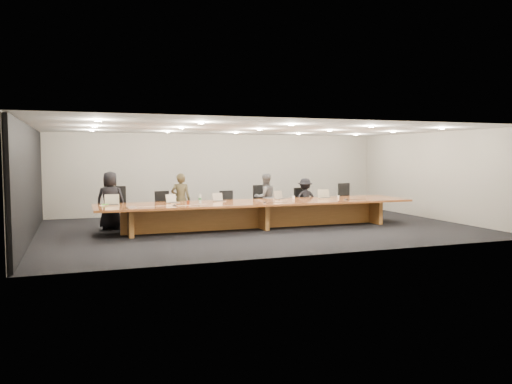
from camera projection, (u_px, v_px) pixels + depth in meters
ground at (260, 228)px, 14.14m from camera, size 12.00×12.00×0.00m
back_wall at (221, 174)px, 17.79m from camera, size 12.00×0.02×2.80m
left_wall_panel at (29, 184)px, 12.04m from camera, size 0.08×7.84×2.74m
conference_table at (260, 210)px, 14.10m from camera, size 9.00×1.80×0.75m
chair_far_left at (117, 207)px, 14.03m from camera, size 0.63×0.63×1.20m
chair_left at (165, 209)px, 14.38m from camera, size 0.66×0.66×1.04m
chair_mid_left at (228, 207)px, 15.07m from camera, size 0.53×0.53×1.00m
chair_mid_right at (264, 203)px, 15.50m from camera, size 0.73×0.73×1.15m
chair_right at (304, 203)px, 16.01m from camera, size 0.66×0.66×1.03m
chair_far_right at (348, 200)px, 16.55m from camera, size 0.71×0.71×1.15m
person_a at (111, 200)px, 13.80m from camera, size 0.89×0.70×1.62m
person_b at (181, 200)px, 14.46m from camera, size 0.65×0.52×1.54m
person_c at (265, 198)px, 15.43m from camera, size 0.78×0.63×1.49m
person_d at (305, 199)px, 15.87m from camera, size 0.91×0.59×1.32m
laptop_a at (112, 200)px, 13.03m from camera, size 0.38×0.29×0.29m
laptop_b at (173, 199)px, 13.65m from camera, size 0.38×0.33×0.25m
laptop_c at (219, 197)px, 14.08m from camera, size 0.36×0.29×0.25m
laptop_d at (281, 195)px, 14.75m from camera, size 0.41×0.36×0.27m
laptop_e at (325, 194)px, 15.10m from camera, size 0.39×0.31×0.29m
water_bottle at (200, 199)px, 13.59m from camera, size 0.10×0.10×0.24m
amber_mug at (188, 202)px, 13.30m from camera, size 0.10×0.10×0.10m
paper_cup_near at (294, 198)px, 14.84m from camera, size 0.10×0.10×0.09m
paper_cup_far at (338, 197)px, 15.21m from camera, size 0.09×0.09×0.08m
notepad at (105, 205)px, 12.96m from camera, size 0.28×0.24×0.01m
lime_gadget at (105, 205)px, 12.95m from camera, size 0.17×0.11×0.03m
av_box at (132, 208)px, 12.31m from camera, size 0.25×0.21×0.03m
mic_left at (175, 205)px, 12.94m from camera, size 0.15×0.15×0.03m
mic_center at (265, 202)px, 13.71m from camera, size 0.11×0.11×0.03m
mic_right at (346, 199)px, 14.69m from camera, size 0.14×0.14×0.03m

